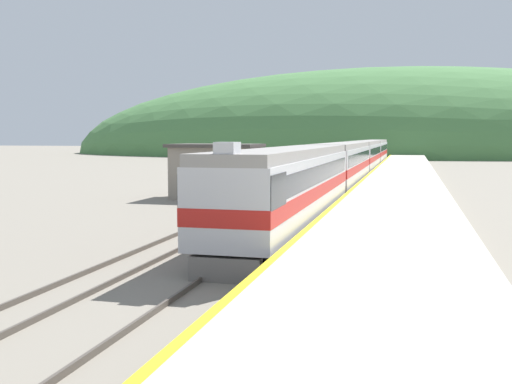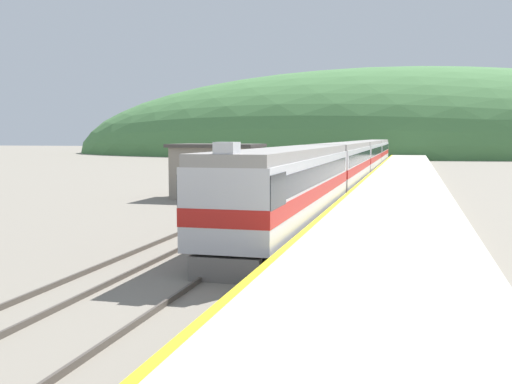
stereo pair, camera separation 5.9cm
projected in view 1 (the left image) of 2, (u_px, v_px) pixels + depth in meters
name	position (u px, v px, depth m)	size (l,w,h in m)	color
track_main	(363.00, 174.00, 69.07)	(1.52, 180.00, 0.16)	#4C443D
track_siding	(329.00, 174.00, 70.05)	(1.52, 180.00, 0.16)	#4C443D
platform	(401.00, 185.00, 48.59)	(6.05, 140.00, 1.04)	#BCB5A5
distant_hills	(389.00, 154.00, 146.31)	(163.71, 73.67, 41.70)	#477A42
station_shed	(216.00, 171.00, 42.80)	(6.24, 4.54, 3.89)	gray
express_train_lead_car	(290.00, 186.00, 27.51)	(2.93, 20.63, 4.25)	black
carriage_second	(342.00, 165.00, 48.50)	(2.92, 20.72, 3.89)	black
carriage_third	(363.00, 156.00, 69.32)	(2.92, 20.72, 3.89)	black
carriage_fourth	(374.00, 152.00, 90.13)	(2.92, 20.72, 3.89)	black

